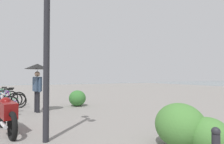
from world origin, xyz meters
The scene contains 11 objects.
lamppost centered at (4.66, 1.31, 2.68)m, with size 0.98×0.28×4.03m.
motorcycle centered at (5.93, 2.15, 0.50)m, with size 2.15×0.57×1.06m.
bicycle_purple centered at (10.12, 2.36, 0.36)m, with size 0.17×1.77×0.95m.
bicycle_teal centered at (10.64, 2.52, 0.36)m, with size 0.23×1.77×0.95m.
bicycle_green centered at (11.25, 2.33, 0.36)m, with size 0.46×1.74×0.95m.
bicycle_black centered at (12.20, 2.71, 0.36)m, with size 0.39×1.75×0.95m.
pedestrian centered at (8.54, 1.15, 1.60)m, with size 1.00×1.00×2.03m.
bollard_mid centered at (9.67, -0.91, 0.36)m, with size 0.13×0.13×0.69m.
shrub_low centered at (2.51, -1.37, 0.35)m, with size 0.84×0.75×0.71m.
shrub_round centered at (9.41, -0.84, 0.40)m, with size 0.93×0.84×0.79m.
shrub_wide centered at (3.03, -1.17, 0.46)m, with size 1.09×0.98×0.93m.
Camera 1 is at (0.13, 1.92, 1.50)m, focal length 30.06 mm.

